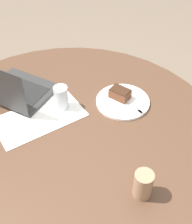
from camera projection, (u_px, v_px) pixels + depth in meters
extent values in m
plane|color=#6B5B4C|center=(75.00, 222.00, 1.82)|extent=(12.00, 12.00, 0.00)
cylinder|color=#4C3323|center=(75.00, 221.00, 1.81)|extent=(0.55, 0.55, 0.02)
cylinder|color=#4C3323|center=(71.00, 187.00, 1.56)|extent=(0.14, 0.14, 0.70)
cylinder|color=#4C3323|center=(66.00, 139.00, 1.31)|extent=(1.38, 1.38, 0.03)
cube|color=white|center=(39.00, 117.00, 1.38)|extent=(0.42, 0.28, 0.00)
cylinder|color=white|center=(123.00, 102.00, 1.45)|extent=(0.25, 0.25, 0.01)
cube|color=brown|center=(120.00, 94.00, 1.45)|extent=(0.08, 0.10, 0.04)
cube|color=#351E13|center=(120.00, 90.00, 1.43)|extent=(0.08, 0.10, 0.00)
cube|color=silver|center=(129.00, 103.00, 1.43)|extent=(0.03, 0.17, 0.00)
cube|color=silver|center=(140.00, 112.00, 1.39)|extent=(0.03, 0.03, 0.00)
cylinder|color=#997556|center=(143.00, 184.00, 1.07)|extent=(0.07, 0.07, 0.11)
cylinder|color=silver|center=(61.00, 98.00, 1.40)|extent=(0.06, 0.06, 0.11)
cube|color=#2D2D2D|center=(21.00, 91.00, 1.50)|extent=(0.33, 0.37, 0.02)
cube|color=black|center=(20.00, 89.00, 1.50)|extent=(0.22, 0.28, 0.00)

